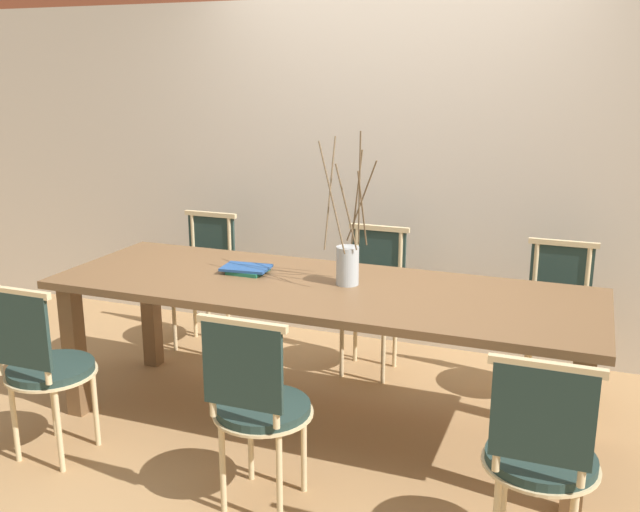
{
  "coord_description": "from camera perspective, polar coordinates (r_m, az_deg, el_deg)",
  "views": [
    {
      "loc": [
        1.23,
        -3.19,
        1.82
      ],
      "look_at": [
        0.0,
        0.0,
        0.92
      ],
      "focal_mm": 40.0,
      "sensor_mm": 36.0,
      "label": 1
    }
  ],
  "objects": [
    {
      "name": "book_stack",
      "position": [
        3.81,
        -5.85,
        -1.06
      ],
      "size": [
        0.26,
        0.19,
        0.03
      ],
      "color": "#1E6B4C",
      "rests_on": "dining_table"
    },
    {
      "name": "chair_near_center",
      "position": [
        2.75,
        17.24,
        -14.83
      ],
      "size": [
        0.42,
        0.42,
        0.89
      ],
      "color": "#233833",
      "rests_on": "ground_plane"
    },
    {
      "name": "chair_far_leftend",
      "position": [
        4.81,
        -9.31,
        -1.47
      ],
      "size": [
        0.42,
        0.42,
        0.89
      ],
      "rotation": [
        0.0,
        0.0,
        3.14
      ],
      "color": "#233833",
      "rests_on": "ground_plane"
    },
    {
      "name": "chair_far_center",
      "position": [
        4.19,
        18.41,
        -4.52
      ],
      "size": [
        0.42,
        0.42,
        0.89
      ],
      "rotation": [
        0.0,
        0.0,
        3.14
      ],
      "color": "#233833",
      "rests_on": "ground_plane"
    },
    {
      "name": "wall_rear",
      "position": [
        4.67,
        5.93,
        12.02
      ],
      "size": [
        12.0,
        0.06,
        3.2
      ],
      "color": "beige",
      "rests_on": "ground_plane"
    },
    {
      "name": "ground_plane",
      "position": [
        3.87,
        0.0,
        -13.24
      ],
      "size": [
        16.0,
        16.0,
        0.0
      ],
      "primitive_type": "plane",
      "color": "#A87F51"
    },
    {
      "name": "chair_near_leftend",
      "position": [
        3.6,
        -21.28,
        -7.99
      ],
      "size": [
        0.42,
        0.42,
        0.89
      ],
      "color": "#233833",
      "rests_on": "ground_plane"
    },
    {
      "name": "chair_far_left",
      "position": [
        4.35,
        4.18,
        -3.04
      ],
      "size": [
        0.42,
        0.42,
        0.89
      ],
      "rotation": [
        0.0,
        0.0,
        3.14
      ],
      "color": "#233833",
      "rests_on": "ground_plane"
    },
    {
      "name": "chair_near_left",
      "position": [
        3.0,
        -4.99,
        -11.56
      ],
      "size": [
        0.42,
        0.42,
        0.89
      ],
      "color": "#233833",
      "rests_on": "ground_plane"
    },
    {
      "name": "vase_centerpiece",
      "position": [
        3.55,
        2.22,
        -0.35
      ],
      "size": [
        0.28,
        0.28,
        0.77
      ],
      "color": "#B2BCC1",
      "rests_on": "dining_table"
    },
    {
      "name": "dining_table",
      "position": [
        3.6,
        0.0,
        -3.73
      ],
      "size": [
        2.75,
        0.92,
        0.77
      ],
      "color": "brown",
      "rests_on": "ground_plane"
    }
  ]
}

